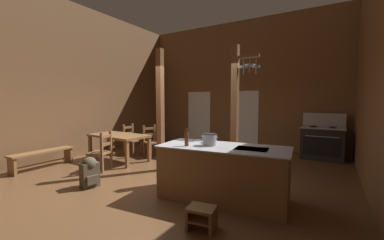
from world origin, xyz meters
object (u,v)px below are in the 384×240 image
object	(u,v)px
ladderback_chair_at_table_end	(132,140)
mixing_bowl_on_counter	(209,141)
step_stool	(202,216)
dining_table	(119,138)
bottle_tall_on_counter	(187,139)
stockpot_on_counter	(210,139)
stove_range	(322,142)
bench_along_left_wall	(43,156)
ladderback_chair_near_window	(101,152)
kitchen_island	(223,173)
backpack	(90,171)
ladderback_chair_by_post	(152,141)

from	to	relation	value
ladderback_chair_at_table_end	mixing_bowl_on_counter	size ratio (longest dim) A/B	4.37
step_stool	dining_table	bearing A→B (deg)	151.76
step_stool	bottle_tall_on_counter	xyz separation A→B (m)	(-0.70, 0.75, 0.86)
stockpot_on_counter	bottle_tall_on_counter	distance (m)	0.40
stove_range	bottle_tall_on_counter	bearing A→B (deg)	-113.32
bench_along_left_wall	stockpot_on_counter	world-z (taller)	stockpot_on_counter
step_stool	ladderback_chair_near_window	distance (m)	3.53
mixing_bowl_on_counter	dining_table	bearing A→B (deg)	166.46
kitchen_island	step_stool	bearing A→B (deg)	-82.03
backpack	ladderback_chair_at_table_end	bearing A→B (deg)	119.34
bench_along_left_wall	backpack	xyz separation A→B (m)	(2.15, -0.23, 0.01)
bottle_tall_on_counter	backpack	bearing A→B (deg)	-165.15
backpack	ladderback_chair_by_post	bearing A→B (deg)	104.18
step_stool	ladderback_chair_by_post	size ratio (longest dim) A/B	0.42
ladderback_chair_near_window	ladderback_chair_by_post	bearing A→B (deg)	88.12
bench_along_left_wall	bottle_tall_on_counter	bearing A→B (deg)	3.94
ladderback_chair_near_window	bottle_tall_on_counter	distance (m)	2.73
step_stool	mixing_bowl_on_counter	bearing A→B (deg)	112.42
kitchen_island	step_stool	world-z (taller)	kitchen_island
stove_range	ladderback_chair_at_table_end	world-z (taller)	stove_range
kitchen_island	bench_along_left_wall	xyz separation A→B (m)	(-4.62, -0.57, -0.15)
stockpot_on_counter	mixing_bowl_on_counter	bearing A→B (deg)	117.74
stove_range	stockpot_on_counter	bearing A→B (deg)	-110.85
kitchen_island	stove_range	distance (m)	4.34
ladderback_chair_near_window	stockpot_on_counter	size ratio (longest dim) A/B	2.98
stove_range	ladderback_chair_near_window	xyz separation A→B (m)	(-4.55, -4.06, -0.03)
kitchen_island	backpack	xyz separation A→B (m)	(-2.47, -0.79, -0.14)
ladderback_chair_at_table_end	bench_along_left_wall	bearing A→B (deg)	-106.76
mixing_bowl_on_counter	stove_range	bearing A→B (deg)	66.53
step_stool	stockpot_on_counter	bearing A→B (deg)	111.12
backpack	kitchen_island	bearing A→B (deg)	17.80
kitchen_island	ladderback_chair_near_window	xyz separation A→B (m)	(-3.20, 0.06, -0.01)
kitchen_island	bottle_tall_on_counter	world-z (taller)	bottle_tall_on_counter
kitchen_island	dining_table	xyz separation A→B (m)	(-3.59, 0.97, 0.19)
ladderback_chair_near_window	mixing_bowl_on_counter	xyz separation A→B (m)	(2.84, 0.13, 0.50)
stockpot_on_counter	bottle_tall_on_counter	world-z (taller)	bottle_tall_on_counter
stove_range	stockpot_on_counter	xyz separation A→B (m)	(-1.59, -4.17, 0.54)
backpack	bottle_tall_on_counter	world-z (taller)	bottle_tall_on_counter
dining_table	ladderback_chair_at_table_end	distance (m)	0.90
bottle_tall_on_counter	dining_table	bearing A→B (deg)	157.59
stockpot_on_counter	ladderback_chair_at_table_end	bearing A→B (deg)	153.67
stove_range	bench_along_left_wall	bearing A→B (deg)	-141.84
kitchen_island	mixing_bowl_on_counter	distance (m)	0.64
kitchen_island	stockpot_on_counter	xyz separation A→B (m)	(-0.24, -0.04, 0.56)
ladderback_chair_near_window	bench_along_left_wall	xyz separation A→B (m)	(-1.42, -0.63, -0.15)
ladderback_chair_at_table_end	kitchen_island	bearing A→B (deg)	-24.41
ladderback_chair_near_window	mixing_bowl_on_counter	world-z (taller)	mixing_bowl_on_counter
mixing_bowl_on_counter	backpack	bearing A→B (deg)	-155.02
kitchen_island	stove_range	xyz separation A→B (m)	(1.35, 4.13, 0.02)
stockpot_on_counter	ladderback_chair_by_post	bearing A→B (deg)	146.88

